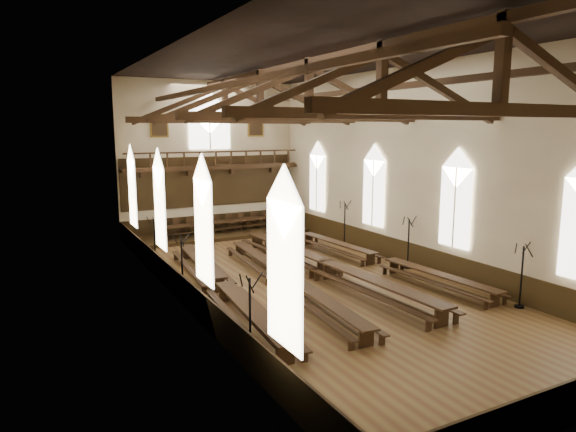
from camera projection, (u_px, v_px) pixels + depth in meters
name	position (u px, v px, depth m)	size (l,w,h in m)	color
ground	(308.00, 281.00, 23.51)	(26.00, 26.00, 0.00)	brown
room_walls	(309.00, 139.00, 22.42)	(26.00, 26.00, 26.00)	beige
wainscot_band	(308.00, 269.00, 23.41)	(12.00, 26.00, 1.20)	#32230F
side_windows	(308.00, 201.00, 22.88)	(11.85, 19.80, 4.50)	white
end_window	(210.00, 124.00, 33.53)	(2.80, 0.12, 3.80)	white
minstrels_gallery	(212.00, 175.00, 33.88)	(11.80, 1.24, 3.70)	#321D0F
portraits	(210.00, 126.00, 33.55)	(7.75, 0.09, 1.45)	brown
roof_trusses	(309.00, 98.00, 22.13)	(11.70, 25.70, 2.80)	#321D0F
refectory_row_a	(223.00, 284.00, 21.27)	(2.08, 14.37, 0.74)	#321D0F
refectory_row_b	(287.00, 277.00, 22.36)	(1.96, 13.93, 0.69)	#321D0F
refectory_row_c	(326.00, 265.00, 24.04)	(1.97, 15.09, 0.82)	#321D0F
refectory_row_d	(382.00, 259.00, 25.53)	(1.75, 13.76, 0.67)	#321D0F
dais	(222.00, 234.00, 33.47)	(11.40, 3.17, 0.21)	#32230F
high_table	(221.00, 223.00, 33.34)	(8.28, 1.53, 0.77)	#321D0F
high_chairs	(217.00, 222.00, 34.05)	(7.68, 0.49, 1.05)	#321D0F
candelabrum_left_near	(250.00, 333.00, 15.50)	(0.76, 0.81, 2.68)	black
candelabrum_left_mid	(182.00, 275.00, 21.70)	(0.78, 0.74, 2.58)	black
candelabrum_left_far	(155.00, 252.00, 25.84)	(0.78, 0.76, 2.61)	black
candelabrum_right_near	(521.00, 288.00, 19.92)	(0.78, 0.76, 2.61)	black
candelabrum_right_mid	(408.00, 253.00, 25.59)	(0.70, 0.81, 2.65)	black
candelabrum_right_far	(344.00, 232.00, 30.48)	(0.78, 0.83, 2.73)	black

